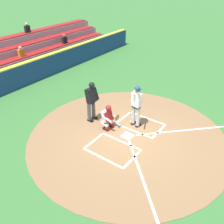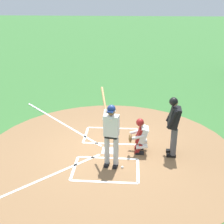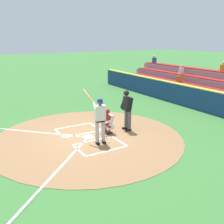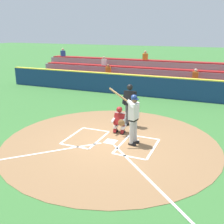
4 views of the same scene
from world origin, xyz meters
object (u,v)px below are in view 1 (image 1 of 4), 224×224
Objects in this scene: plate_umpire at (91,99)px; baseball at (130,121)px; catcher at (108,117)px; batter at (137,104)px.

baseball is (-0.86, 1.47, -1.04)m from plate_umpire.
catcher is 0.61× the size of plate_umpire.
batter reaches higher than baseball.
baseball is at bearing 152.31° from catcher.
catcher is at bearing -27.69° from baseball.
catcher is 1.09m from plate_umpire.
batter reaches higher than plate_umpire.
catcher is 15.27× the size of baseball.
catcher is at bearing -44.84° from batter.
batter is 28.76× the size of baseball.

